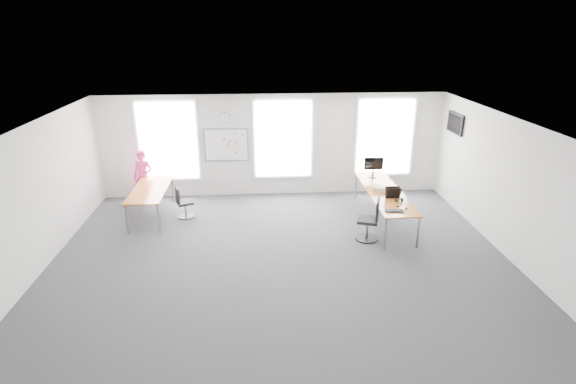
{
  "coord_description": "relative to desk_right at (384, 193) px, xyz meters",
  "views": [
    {
      "loc": [
        -0.45,
        -8.74,
        4.88
      ],
      "look_at": [
        0.25,
        1.2,
        1.1
      ],
      "focal_mm": 28.0,
      "sensor_mm": 36.0,
      "label": 1
    }
  ],
  "objects": [
    {
      "name": "desk_right",
      "position": [
        0.0,
        0.0,
        0.0
      ],
      "size": [
        0.88,
        3.29,
        0.8
      ],
      "color": "#B75A32",
      "rests_on": "ground"
    },
    {
      "name": "lens_cap",
      "position": [
        0.04,
        -1.03,
        0.06
      ],
      "size": [
        0.08,
        0.08,
        0.01
      ],
      "primitive_type": "cylinder",
      "rotation": [
        0.0,
        0.0,
        0.11
      ],
      "color": "black",
      "rests_on": "desk_right"
    },
    {
      "name": "mouse",
      "position": [
        0.18,
        -1.19,
        0.07
      ],
      "size": [
        0.06,
        0.1,
        0.04
      ],
      "primitive_type": "ellipsoid",
      "rotation": [
        0.0,
        0.0,
        -0.02
      ],
      "color": "black",
      "rests_on": "desk_right"
    },
    {
      "name": "wall_front",
      "position": [
        -2.78,
        -5.85,
        0.75
      ],
      "size": [
        10.0,
        0.0,
        10.0
      ],
      "primitive_type": "plane",
      "rotation": [
        -1.57,
        0.0,
        0.0
      ],
      "color": "silver",
      "rests_on": "ground"
    },
    {
      "name": "window_mid",
      "position": [
        -2.48,
        2.12,
        0.95
      ],
      "size": [
        1.6,
        0.06,
        2.2
      ],
      "primitive_type": "cube",
      "color": "white",
      "rests_on": "wall_back"
    },
    {
      "name": "person",
      "position": [
        -6.48,
        1.69,
        0.02
      ],
      "size": [
        0.63,
        0.48,
        1.55
      ],
      "primitive_type": "imported",
      "rotation": [
        0.0,
        0.0,
        -0.21
      ],
      "color": "#E1328B",
      "rests_on": "ground"
    },
    {
      "name": "monitor",
      "position": [
        -0.03,
        1.11,
        0.4
      ],
      "size": [
        0.53,
        0.21,
        0.59
      ],
      "rotation": [
        0.0,
        0.0,
        -0.05
      ],
      "color": "black",
      "rests_on": "desk_right"
    },
    {
      "name": "headphones",
      "position": [
        0.14,
        -0.74,
        0.1
      ],
      "size": [
        0.19,
        0.1,
        0.11
      ],
      "rotation": [
        0.0,
        0.0,
        -0.31
      ],
      "color": "black",
      "rests_on": "desk_right"
    },
    {
      "name": "chair_left",
      "position": [
        -5.24,
        0.55,
        -0.38
      ],
      "size": [
        0.5,
        0.5,
        0.85
      ],
      "rotation": [
        0.0,
        0.0,
        1.96
      ],
      "color": "black",
      "rests_on": "ground"
    },
    {
      "name": "chair_right",
      "position": [
        -0.61,
        -1.09,
        -0.3
      ],
      "size": [
        0.59,
        0.59,
        1.03
      ],
      "rotation": [
        0.0,
        0.0,
        -1.89
      ],
      "color": "black",
      "rests_on": "ground"
    },
    {
      "name": "laptop_sleeve",
      "position": [
        0.07,
        -0.49,
        0.2
      ],
      "size": [
        0.36,
        0.19,
        0.3
      ],
      "rotation": [
        0.0,
        0.0,
        0.0
      ],
      "color": "black",
      "rests_on": "desk_right"
    },
    {
      "name": "wall_back",
      "position": [
        -2.78,
        2.15,
        0.75
      ],
      "size": [
        10.0,
        0.0,
        10.0
      ],
      "primitive_type": "plane",
      "rotation": [
        1.57,
        0.0,
        0.0
      ],
      "color": "silver",
      "rests_on": "ground"
    },
    {
      "name": "wall_right",
      "position": [
        2.22,
        -1.85,
        0.75
      ],
      "size": [
        0.0,
        10.0,
        10.0
      ],
      "primitive_type": "plane",
      "rotation": [
        1.57,
        0.0,
        -1.57
      ],
      "color": "silver",
      "rests_on": "ground"
    },
    {
      "name": "keyboard",
      "position": [
        -0.11,
        -1.3,
        0.06
      ],
      "size": [
        0.47,
        0.29,
        0.02
      ],
      "primitive_type": "cube",
      "rotation": [
        0.0,
        0.0,
        -0.33
      ],
      "color": "black",
      "rests_on": "desk_right"
    },
    {
      "name": "tv",
      "position": [
        2.17,
        1.15,
        1.55
      ],
      "size": [
        0.06,
        0.9,
        0.55
      ],
      "primitive_type": "cube",
      "color": "black",
      "rests_on": "wall_right"
    },
    {
      "name": "paper_stack",
      "position": [
        -0.12,
        0.04,
        0.11
      ],
      "size": [
        0.38,
        0.33,
        0.11
      ],
      "primitive_type": "cube",
      "rotation": [
        0.0,
        0.0,
        -0.29
      ],
      "color": "beige",
      "rests_on": "desk_right"
    },
    {
      "name": "desk_left",
      "position": [
        -6.07,
        0.65,
        -0.02
      ],
      "size": [
        0.87,
        2.19,
        0.8
      ],
      "color": "#B75A32",
      "rests_on": "ground"
    },
    {
      "name": "wall_left",
      "position": [
        -7.78,
        -1.85,
        0.75
      ],
      "size": [
        0.0,
        10.0,
        10.0
      ],
      "primitive_type": "plane",
      "rotation": [
        1.57,
        0.0,
        1.57
      ],
      "color": "silver",
      "rests_on": "ground"
    },
    {
      "name": "floor",
      "position": [
        -2.78,
        -1.85,
        -0.75
      ],
      "size": [
        10.0,
        10.0,
        0.0
      ],
      "primitive_type": "plane",
      "color": "#29292E",
      "rests_on": "ground"
    },
    {
      "name": "whiteboard",
      "position": [
        -4.13,
        2.12,
        0.8
      ],
      "size": [
        1.2,
        0.03,
        0.9
      ],
      "primitive_type": "cube",
      "color": "white",
      "rests_on": "wall_back"
    },
    {
      "name": "ceiling",
      "position": [
        -2.78,
        -1.85,
        2.25
      ],
      "size": [
        10.0,
        10.0,
        0.0
      ],
      "primitive_type": "plane",
      "rotation": [
        3.14,
        0.0,
        0.0
      ],
      "color": "white",
      "rests_on": "ground"
    },
    {
      "name": "wall_clock",
      "position": [
        -4.13,
        2.12,
        1.6
      ],
      "size": [
        0.3,
        0.04,
        0.3
      ],
      "primitive_type": "cylinder",
      "rotation": [
        1.57,
        0.0,
        0.0
      ],
      "color": "gray",
      "rests_on": "wall_back"
    },
    {
      "name": "window_left",
      "position": [
        -5.78,
        2.12,
        0.95
      ],
      "size": [
        1.6,
        0.06,
        2.2
      ],
      "primitive_type": "cube",
      "color": "white",
      "rests_on": "wall_back"
    },
    {
      "name": "window_right",
      "position": [
        0.52,
        2.12,
        0.95
      ],
      "size": [
        1.6,
        0.06,
        2.2
      ],
      "primitive_type": "cube",
      "color": "white",
      "rests_on": "wall_back"
    }
  ]
}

